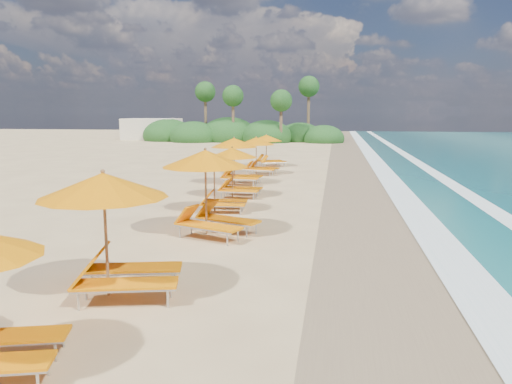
{
  "coord_description": "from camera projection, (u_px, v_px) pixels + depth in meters",
  "views": [
    {
      "loc": [
        2.49,
        -15.31,
        3.76
      ],
      "look_at": [
        0.0,
        0.0,
        1.2
      ],
      "focal_mm": 34.41,
      "sensor_mm": 36.0,
      "label": 1
    }
  ],
  "objects": [
    {
      "name": "station_9",
      "position": [
        269.0,
        148.0,
        33.72
      ],
      "size": [
        2.96,
        2.96,
        2.23
      ],
      "rotation": [
        0.0,
        0.0,
        0.49
      ],
      "color": "olive",
      "rests_on": "ground"
    },
    {
      "name": "wet_sand",
      "position": [
        382.0,
        233.0,
        15.28
      ],
      "size": [
        4.0,
        160.0,
        0.01
      ],
      "primitive_type": "cube",
      "color": "#887151",
      "rests_on": "ground"
    },
    {
      "name": "station_8",
      "position": [
        259.0,
        153.0,
        29.39
      ],
      "size": [
        2.78,
        2.67,
        2.28
      ],
      "rotation": [
        0.0,
        0.0,
        -0.22
      ],
      "color": "olive",
      "rests_on": "ground"
    },
    {
      "name": "station_6",
      "position": [
        236.0,
        169.0,
        21.62
      ],
      "size": [
        2.49,
        2.32,
        2.24
      ],
      "rotation": [
        0.0,
        0.0,
        -0.05
      ],
      "color": "olive",
      "rests_on": "ground"
    },
    {
      "name": "surf_foam",
      "position": [
        474.0,
        236.0,
        14.85
      ],
      "size": [
        4.0,
        160.0,
        0.01
      ],
      "color": "white",
      "rests_on": "ground"
    },
    {
      "name": "station_7",
      "position": [
        238.0,
        158.0,
        25.42
      ],
      "size": [
        2.79,
        2.62,
        2.47
      ],
      "rotation": [
        0.0,
        0.0,
        -0.08
      ],
      "color": "olive",
      "rests_on": "ground"
    },
    {
      "name": "station_3",
      "position": [
        116.0,
        226.0,
        9.92
      ],
      "size": [
        3.23,
        3.12,
        2.63
      ],
      "rotation": [
        0.0,
        0.0,
        0.24
      ],
      "color": "olive",
      "rests_on": "ground"
    },
    {
      "name": "treeline",
      "position": [
        236.0,
        133.0,
        61.65
      ],
      "size": [
        25.8,
        8.8,
        9.74
      ],
      "color": "#163D14",
      "rests_on": "ground"
    },
    {
      "name": "ground",
      "position": [
        256.0,
        228.0,
        15.91
      ],
      "size": [
        160.0,
        160.0,
        0.0
      ],
      "primitive_type": "plane",
      "color": "tan",
      "rests_on": "ground"
    },
    {
      "name": "station_4",
      "position": [
        211.0,
        187.0,
        14.84
      ],
      "size": [
        3.47,
        3.43,
        2.68
      ],
      "rotation": [
        0.0,
        0.0,
        -0.38
      ],
      "color": "olive",
      "rests_on": "ground"
    },
    {
      "name": "beach_building",
      "position": [
        152.0,
        129.0,
        65.92
      ],
      "size": [
        7.0,
        5.0,
        2.8
      ],
      "primitive_type": "cube",
      "color": "beige",
      "rests_on": "ground"
    },
    {
      "name": "station_5",
      "position": [
        219.0,
        180.0,
        18.47
      ],
      "size": [
        2.45,
        2.29,
        2.16
      ],
      "rotation": [
        0.0,
        0.0,
        0.08
      ],
      "color": "olive",
      "rests_on": "ground"
    }
  ]
}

